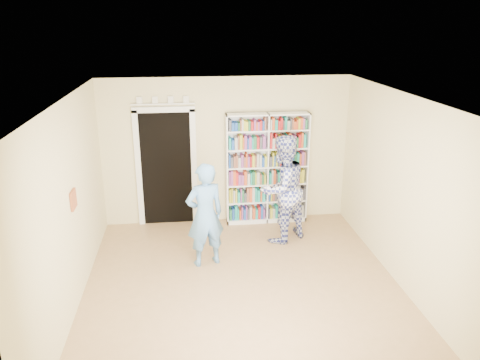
% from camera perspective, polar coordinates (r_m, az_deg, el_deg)
% --- Properties ---
extents(floor, '(5.00, 5.00, 0.00)m').
position_cam_1_polar(floor, '(6.83, 0.43, -13.19)').
color(floor, '#9C764B').
rests_on(floor, ground).
extents(ceiling, '(5.00, 5.00, 0.00)m').
position_cam_1_polar(ceiling, '(5.85, 0.50, 9.78)').
color(ceiling, white).
rests_on(ceiling, wall_back).
extents(wall_back, '(4.50, 0.00, 4.50)m').
position_cam_1_polar(wall_back, '(8.57, -1.67, 3.52)').
color(wall_back, beige).
rests_on(wall_back, floor).
extents(wall_left, '(0.00, 5.00, 5.00)m').
position_cam_1_polar(wall_left, '(6.35, -20.14, -3.34)').
color(wall_left, beige).
rests_on(wall_left, floor).
extents(wall_right, '(0.00, 5.00, 5.00)m').
position_cam_1_polar(wall_right, '(6.86, 19.46, -1.62)').
color(wall_right, beige).
rests_on(wall_right, floor).
extents(bookshelf, '(1.50, 0.28, 2.07)m').
position_cam_1_polar(bookshelf, '(8.61, 3.30, 1.44)').
color(bookshelf, white).
rests_on(bookshelf, floor).
extents(doorway, '(1.10, 0.08, 2.43)m').
position_cam_1_polar(doorway, '(8.58, -8.99, 2.11)').
color(doorway, black).
rests_on(doorway, floor).
extents(wall_art, '(0.03, 0.25, 0.25)m').
position_cam_1_polar(wall_art, '(6.51, -19.65, -2.26)').
color(wall_art, brown).
rests_on(wall_art, wall_left).
extents(man_blue, '(0.69, 0.56, 1.64)m').
position_cam_1_polar(man_blue, '(7.14, -4.28, -4.29)').
color(man_blue, '#5B91CB').
rests_on(man_blue, floor).
extents(man_plaid, '(1.14, 1.07, 1.86)m').
position_cam_1_polar(man_plaid, '(7.90, 5.16, -1.13)').
color(man_plaid, navy).
rests_on(man_plaid, floor).
extents(paper_sheet, '(0.18, 0.04, 0.26)m').
position_cam_1_polar(paper_sheet, '(7.76, 6.14, -1.92)').
color(paper_sheet, white).
rests_on(paper_sheet, man_plaid).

